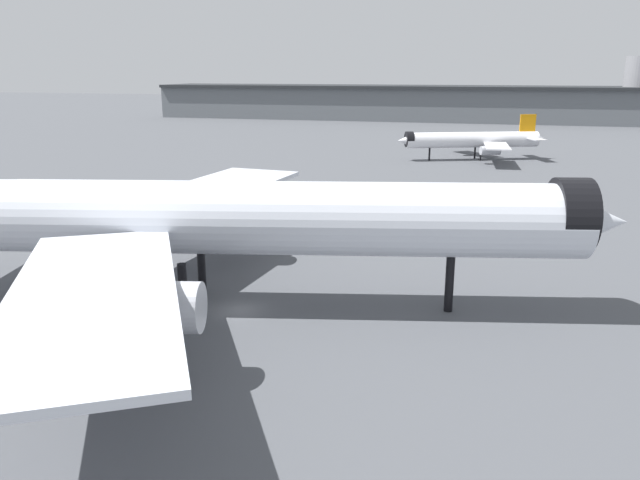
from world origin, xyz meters
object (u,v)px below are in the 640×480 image
at_px(baggage_tug_wing, 335,204).
at_px(traffic_cone_near_nose, 157,209).
at_px(airliner_near_gate, 219,219).
at_px(airliner_far_taxiway, 473,140).

height_order(baggage_tug_wing, traffic_cone_near_nose, baggage_tug_wing).
relative_size(baggage_tug_wing, traffic_cone_near_nose, 6.07).
xyz_separation_m(airliner_near_gate, baggage_tug_wing, (-0.99, 41.69, -7.22)).
relative_size(airliner_far_taxiway, baggage_tug_wing, 9.79).
height_order(airliner_far_taxiway, baggage_tug_wing, airliner_far_taxiway).
bearing_deg(baggage_tug_wing, airliner_near_gate, -28.37).
bearing_deg(traffic_cone_near_nose, airliner_near_gate, -51.04).
distance_m(airliner_far_taxiway, baggage_tug_wing, 65.03).
bearing_deg(airliner_near_gate, airliner_far_taxiway, 67.22).
distance_m(airliner_near_gate, baggage_tug_wing, 42.33).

